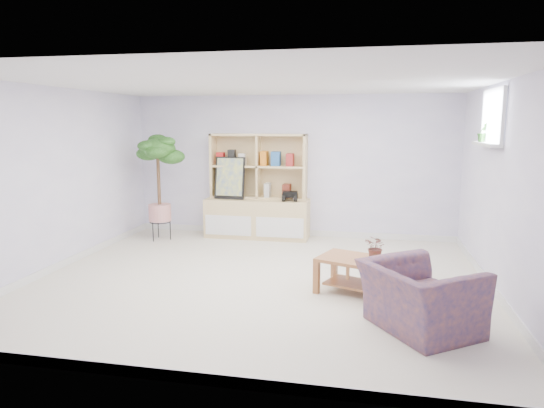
% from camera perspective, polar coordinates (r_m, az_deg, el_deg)
% --- Properties ---
extents(floor, '(5.50, 5.00, 0.01)m').
position_cam_1_polar(floor, '(6.13, -1.40, -8.88)').
color(floor, beige).
rests_on(floor, ground).
extents(ceiling, '(5.50, 5.00, 0.01)m').
position_cam_1_polar(ceiling, '(5.84, -1.50, 14.09)').
color(ceiling, silver).
rests_on(ceiling, walls).
extents(walls, '(5.51, 5.01, 2.40)m').
position_cam_1_polar(walls, '(5.86, -1.45, 2.32)').
color(walls, silver).
rests_on(walls, floor).
extents(baseboard, '(5.50, 5.00, 0.10)m').
position_cam_1_polar(baseboard, '(6.12, -1.40, -8.43)').
color(baseboard, white).
rests_on(baseboard, floor).
extents(window, '(0.10, 0.98, 0.68)m').
position_cam_1_polar(window, '(6.44, 24.62, 9.25)').
color(window, silver).
rests_on(window, walls).
extents(window_sill, '(0.14, 1.00, 0.04)m').
position_cam_1_polar(window_sill, '(6.43, 23.90, 6.44)').
color(window_sill, white).
rests_on(window_sill, walls).
extents(storage_unit, '(1.75, 0.59, 1.75)m').
position_cam_1_polar(storage_unit, '(8.19, -1.75, 2.10)').
color(storage_unit, '#E2C384').
rests_on(storage_unit, floor).
extents(poster, '(0.52, 0.15, 0.71)m').
position_cam_1_polar(poster, '(8.23, -4.98, 3.06)').
color(poster, '#FFF53B').
rests_on(poster, storage_unit).
extents(toy_truck, '(0.37, 0.27, 0.18)m').
position_cam_1_polar(toy_truck, '(8.01, 2.13, 1.01)').
color(toy_truck, black).
rests_on(toy_truck, storage_unit).
extents(coffee_table, '(1.14, 0.87, 0.42)m').
position_cam_1_polar(coffee_table, '(5.66, 10.74, -8.44)').
color(coffee_table, brown).
rests_on(coffee_table, floor).
extents(table_plant, '(0.33, 0.32, 0.28)m').
position_cam_1_polar(table_plant, '(5.59, 12.16, -5.01)').
color(table_plant, '#175619').
rests_on(table_plant, coffee_table).
extents(floor_tree, '(0.73, 0.73, 1.75)m').
position_cam_1_polar(floor_tree, '(8.21, -13.16, 1.87)').
color(floor_tree, '#14450D').
rests_on(floor_tree, floor).
extents(armchair, '(1.26, 1.29, 0.72)m').
position_cam_1_polar(armchair, '(4.81, 17.02, -10.02)').
color(armchair, navy).
rests_on(armchair, floor).
extents(sill_plant, '(0.16, 0.14, 0.24)m').
position_cam_1_polar(sill_plant, '(6.65, 23.56, 7.75)').
color(sill_plant, '#14450D').
rests_on(sill_plant, window_sill).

